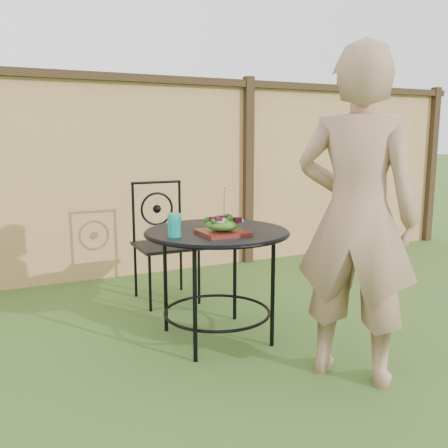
% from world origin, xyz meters
% --- Properties ---
extents(ground, '(60.00, 60.00, 0.00)m').
position_xyz_m(ground, '(0.00, 0.00, 0.00)').
color(ground, '#2B4817').
rests_on(ground, ground).
extents(fence, '(8.00, 0.12, 1.90)m').
position_xyz_m(fence, '(-0.00, 2.19, 0.95)').
color(fence, '#EDB675').
rests_on(fence, ground).
extents(patio_table, '(0.92, 0.92, 0.72)m').
position_xyz_m(patio_table, '(0.16, 0.44, 0.59)').
color(patio_table, black).
rests_on(patio_table, ground).
extents(patio_chair, '(0.46, 0.46, 0.95)m').
position_xyz_m(patio_chair, '(0.12, 1.38, 0.50)').
color(patio_chair, black).
rests_on(patio_chair, ground).
extents(diner, '(0.74, 0.77, 1.78)m').
position_xyz_m(diner, '(0.61, -0.34, 0.89)').
color(diner, '#A3775D').
rests_on(diner, ground).
extents(salad_plate, '(0.27, 0.27, 0.02)m').
position_xyz_m(salad_plate, '(0.13, 0.30, 0.74)').
color(salad_plate, '#4C0A13').
rests_on(salad_plate, patio_table).
extents(salad, '(0.21, 0.21, 0.08)m').
position_xyz_m(salad, '(0.13, 0.30, 0.79)').
color(salad, '#235614').
rests_on(salad, salad_plate).
extents(fork, '(0.01, 0.01, 0.18)m').
position_xyz_m(fork, '(0.14, 0.30, 0.92)').
color(fork, silver).
rests_on(fork, salad).
extents(drinking_glass, '(0.08, 0.08, 0.14)m').
position_xyz_m(drinking_glass, '(-0.16, 0.36, 0.79)').
color(drinking_glass, '#0D998A').
rests_on(drinking_glass, patio_table).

